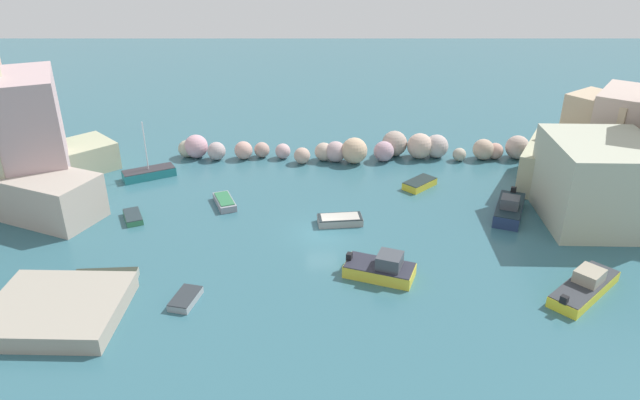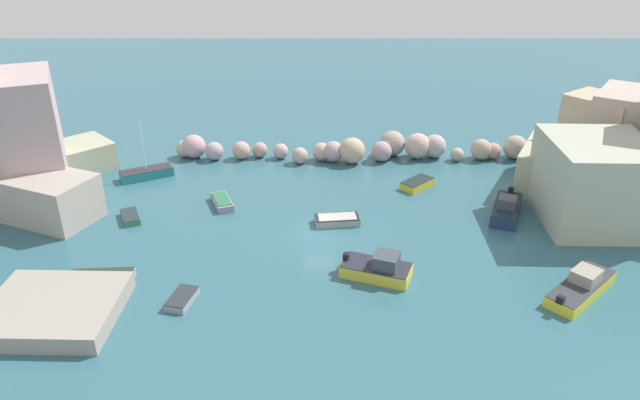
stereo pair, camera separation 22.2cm
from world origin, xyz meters
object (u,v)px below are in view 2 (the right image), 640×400
moored_boat_0 (183,299)px  moored_boat_5 (131,217)px  moored_boat_3 (379,268)px  moored_boat_9 (418,184)px  moored_boat_7 (582,286)px  moored_boat_1 (507,209)px  moored_boat_4 (103,276)px  moored_boat_6 (338,220)px  stone_dock (54,309)px  moored_boat_2 (147,173)px  moored_boat_8 (223,202)px

moored_boat_0 → moored_boat_5: (-6.58, 11.21, -0.00)m
moored_boat_3 → moored_boat_9: moored_boat_3 is taller
moored_boat_3 → moored_boat_5: (-19.32, 8.27, -0.40)m
moored_boat_3 → moored_boat_7: size_ratio=0.86×
moored_boat_1 → moored_boat_7: (1.75, -10.90, -0.11)m
moored_boat_0 → moored_boat_1: (24.02, 11.87, 0.41)m
moored_boat_4 → moored_boat_9: (23.47, 15.03, 0.03)m
moored_boat_5 → moored_boat_9: moored_boat_9 is taller
moored_boat_6 → moored_boat_7: size_ratio=0.62×
moored_boat_4 → moored_boat_5: size_ratio=1.45×
stone_dock → moored_boat_1: moored_boat_1 is taller
moored_boat_7 → moored_boat_9: 18.46m
moored_boat_0 → moored_boat_5: bearing=44.0°
moored_boat_6 → stone_dock: bearing=28.2°
moored_boat_0 → moored_boat_7: 25.78m
moored_boat_6 → moored_boat_7: (15.61, -9.56, 0.20)m
moored_boat_3 → moored_boat_1: bearing=58.7°
moored_boat_3 → stone_dock: bearing=-147.2°
moored_boat_1 → moored_boat_5: 30.61m
stone_dock → moored_boat_5: size_ratio=2.68×
moored_boat_1 → moored_boat_5: bearing=-66.5°
moored_boat_2 → moored_boat_5: bearing=68.2°
moored_boat_2 → moored_boat_9: size_ratio=1.62×
stone_dock → moored_boat_6: (17.65, 12.07, -0.23)m
moored_boat_8 → moored_boat_4: bearing=129.5°
stone_dock → moored_boat_8: bearing=62.7°
moored_boat_3 → moored_boat_6: (-2.58, 7.58, -0.31)m
moored_boat_6 → moored_boat_8: 10.25m
moored_boat_2 → moored_boat_7: moored_boat_2 is taller
moored_boat_2 → moored_boat_7: 38.15m
moored_boat_5 → moored_boat_6: (16.74, -0.69, 0.09)m
moored_boat_2 → moored_boat_3: moored_boat_2 is taller
moored_boat_2 → moored_boat_7: size_ratio=0.92×
moored_boat_0 → moored_boat_1: moored_boat_1 is taller
moored_boat_2 → moored_boat_6: (17.64, -9.14, -0.11)m
moored_boat_0 → moored_boat_2: bearing=34.4°
moored_boat_6 → moored_boat_2: bearing=-33.6°
moored_boat_0 → moored_boat_3: moored_boat_3 is taller
moored_boat_9 → stone_dock: bearing=-7.2°
moored_boat_5 → moored_boat_7: bearing=48.4°
moored_boat_5 → moored_boat_9: bearing=80.5°
moored_boat_3 → moored_boat_5: 21.02m
moored_boat_4 → moored_boat_5: moored_boat_4 is taller
moored_boat_5 → moored_boat_6: size_ratio=0.80×
moored_boat_5 → moored_boat_8: moored_boat_8 is taller
moored_boat_2 → moored_boat_8: size_ratio=1.55×
moored_boat_4 → moored_boat_0: bearing=-26.8°
moored_boat_2 → stone_dock: bearing=62.1°
moored_boat_9 → moored_boat_6: bearing=-1.2°
moored_boat_3 → moored_boat_7: moored_boat_3 is taller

